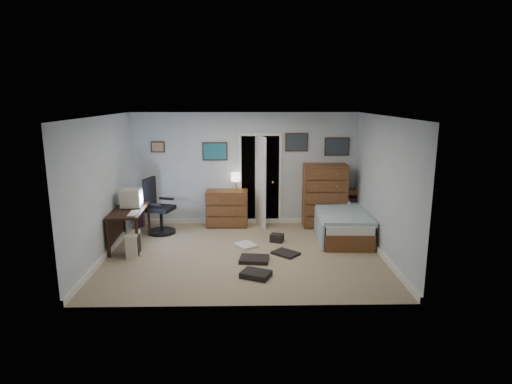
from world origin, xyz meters
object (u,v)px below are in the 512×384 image
at_px(office_chair, 158,212).
at_px(low_dresser, 227,208).
at_px(bed, 341,223).
at_px(computer_desk, 125,218).
at_px(tall_dresser, 325,195).

relative_size(office_chair, low_dresser, 1.30).
xyz_separation_m(office_chair, bed, (3.80, -0.34, -0.17)).
bearing_deg(computer_desk, bed, 3.53).
height_order(computer_desk, office_chair, office_chair).
bearing_deg(tall_dresser, low_dresser, -179.73).
bearing_deg(bed, office_chair, 177.36).
relative_size(low_dresser, bed, 0.48).
xyz_separation_m(computer_desk, office_chair, (0.47, 0.80, -0.11)).
height_order(office_chair, bed, office_chair).
relative_size(computer_desk, bed, 0.68).
distance_m(tall_dresser, bed, 0.93).
relative_size(computer_desk, tall_dresser, 0.93).
bearing_deg(computer_desk, office_chair, 57.00).
bearing_deg(low_dresser, computer_desk, -145.20).
distance_m(office_chair, low_dresser, 1.51).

